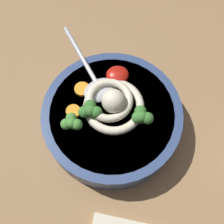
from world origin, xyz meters
The scene contains 10 objects.
table_slab centered at (0.00, 0.00, 1.34)cm, with size 137.63×137.63×2.68cm, color #936D47.
soup_bowl centered at (3.83, 0.73, 5.68)cm, with size 24.03×24.03×5.82cm.
noodle_pile centered at (3.63, -0.35, 9.91)cm, with size 11.27×11.05×4.53cm.
soup_spoon centered at (5.74, -4.53, 9.30)cm, with size 9.08×17.33×1.60cm.
chili_sauce_dollop centered at (2.01, -5.79, 9.39)cm, with size 3.97×3.57×1.79cm, color #B2190F.
broccoli_floret_center centered at (-0.59, 2.90, 10.43)cm, with size 3.90×3.35×3.08cm.
broccoli_floret_right centered at (7.37, 0.81, 10.43)cm, with size 3.90×3.36×3.09cm.
broccoli_floret_front centered at (10.56, 2.45, 10.24)cm, with size 3.51×3.02×2.78cm.
carrot_slice_extra_b centered at (10.24, -0.24, 8.89)cm, with size 2.42×2.42×0.78cm, color orange.
carrot_slice_beside_chili centered at (8.42, -4.11, 8.80)cm, with size 2.65×2.65×0.60cm, color orange.
Camera 1 is at (6.29, 19.45, 51.73)cm, focal length 45.02 mm.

